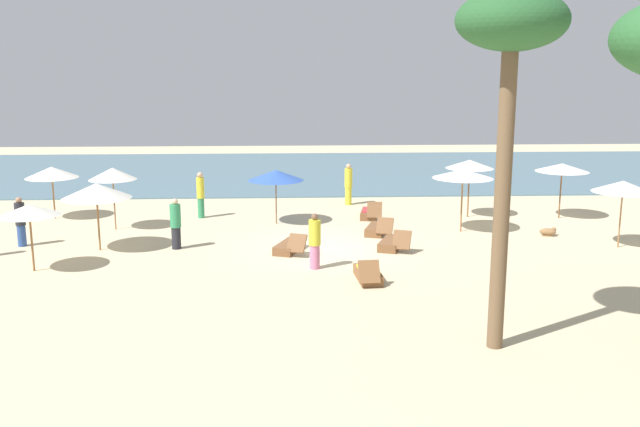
% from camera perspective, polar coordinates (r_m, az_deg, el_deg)
% --- Properties ---
extents(ground_plane, '(60.00, 60.00, 0.00)m').
position_cam_1_polar(ground_plane, '(23.38, 0.37, -2.81)').
color(ground_plane, beige).
extents(ocean_water, '(48.00, 16.00, 0.06)m').
position_cam_1_polar(ocean_water, '(40.04, -0.91, 3.42)').
color(ocean_water, slate).
rests_on(ocean_water, ground_plane).
extents(umbrella_0, '(1.97, 1.97, 2.23)m').
position_cam_1_polar(umbrella_0, '(25.10, 23.12, 2.00)').
color(umbrella_0, olive).
rests_on(umbrella_0, ground_plane).
extents(umbrella_1, '(1.74, 1.74, 1.99)m').
position_cam_1_polar(umbrella_1, '(22.07, -22.28, 0.25)').
color(umbrella_1, brown).
rests_on(umbrella_1, ground_plane).
extents(umbrella_2, '(2.10, 2.10, 2.05)m').
position_cam_1_polar(umbrella_2, '(26.70, -3.56, 3.08)').
color(umbrella_2, brown).
rests_on(umbrella_2, ground_plane).
extents(umbrella_3, '(1.87, 1.87, 2.27)m').
position_cam_1_polar(umbrella_3, '(28.42, 11.91, 3.88)').
color(umbrella_3, brown).
rests_on(umbrella_3, ground_plane).
extents(umbrella_4, '(2.17, 2.17, 2.27)m').
position_cam_1_polar(umbrella_4, '(25.81, 11.38, 3.13)').
color(umbrella_4, olive).
rests_on(umbrella_4, ground_plane).
extents(umbrella_5, '(2.21, 2.21, 2.20)m').
position_cam_1_polar(umbrella_5, '(23.84, -17.49, 1.74)').
color(umbrella_5, olive).
rests_on(umbrella_5, ground_plane).
extents(umbrella_6, '(2.01, 2.01, 2.04)m').
position_cam_1_polar(umbrella_6, '(29.44, -20.70, 3.10)').
color(umbrella_6, olive).
rests_on(umbrella_6, ground_plane).
extents(umbrella_7, '(2.04, 2.04, 2.16)m').
position_cam_1_polar(umbrella_7, '(29.15, 18.83, 3.50)').
color(umbrella_7, brown).
rests_on(umbrella_7, ground_plane).
extents(umbrella_8, '(1.72, 1.72, 2.28)m').
position_cam_1_polar(umbrella_8, '(26.71, -16.29, 3.08)').
color(umbrella_8, brown).
rests_on(umbrella_8, ground_plane).
extents(lounger_0, '(0.71, 1.68, 0.74)m').
position_cam_1_polar(lounger_0, '(19.98, 3.88, -4.88)').
color(lounger_0, brown).
rests_on(lounger_0, ground_plane).
extents(lounger_1, '(1.06, 1.79, 0.69)m').
position_cam_1_polar(lounger_1, '(25.41, 4.61, -1.26)').
color(lounger_1, brown).
rests_on(lounger_1, ground_plane).
extents(lounger_2, '(1.13, 1.78, 0.70)m').
position_cam_1_polar(lounger_2, '(22.95, -2.43, -2.66)').
color(lounger_2, brown).
rests_on(lounger_2, ground_plane).
extents(lounger_3, '(0.87, 1.72, 0.74)m').
position_cam_1_polar(lounger_3, '(28.03, 3.99, 0.02)').
color(lounger_3, brown).
rests_on(lounger_3, ground_plane).
extents(lounger_4, '(1.12, 1.76, 0.72)m').
position_cam_1_polar(lounger_4, '(23.44, 5.80, -2.40)').
color(lounger_4, brown).
rests_on(lounger_4, ground_plane).
extents(person_0, '(0.48, 0.48, 1.68)m').
position_cam_1_polar(person_0, '(23.61, -11.49, -0.81)').
color(person_0, '#26262D').
rests_on(person_0, ground_plane).
extents(person_1, '(0.45, 0.45, 1.66)m').
position_cam_1_polar(person_1, '(25.47, -22.87, -0.60)').
color(person_1, '#2D4C8C').
rests_on(person_1, ground_plane).
extents(person_2, '(0.47, 0.47, 1.78)m').
position_cam_1_polar(person_2, '(30.46, 2.29, 2.37)').
color(person_2, yellow).
rests_on(person_2, ground_plane).
extents(person_3, '(0.36, 0.36, 1.67)m').
position_cam_1_polar(person_3, '(20.89, -0.43, -2.23)').
color(person_3, '#D17299').
rests_on(person_3, ground_plane).
extents(person_4, '(0.41, 0.41, 1.82)m').
position_cam_1_polar(person_4, '(28.20, -9.55, 1.52)').
color(person_4, '#338C59').
rests_on(person_4, ground_plane).
extents(palm_3, '(2.21, 2.21, 7.38)m').
position_cam_1_polar(palm_3, '(14.81, 15.04, 13.26)').
color(palm_3, brown).
rests_on(palm_3, ground_plane).
extents(dog, '(0.64, 0.42, 0.30)m').
position_cam_1_polar(dog, '(26.26, 17.84, -1.40)').
color(dog, olive).
rests_on(dog, ground_plane).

